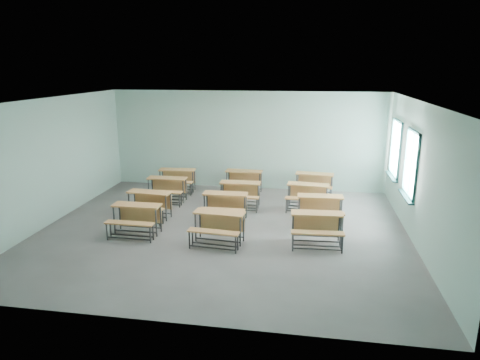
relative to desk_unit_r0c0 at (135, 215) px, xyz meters
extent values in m
cube|color=slate|center=(2.02, 0.57, -0.50)|extent=(9.00, 8.00, 0.02)
cube|color=white|center=(2.02, 0.57, 2.72)|extent=(9.00, 8.00, 0.02)
cube|color=#A6D0C1|center=(2.02, 4.58, 1.11)|extent=(9.00, 0.02, 3.20)
cube|color=#A6D0C1|center=(2.02, -3.44, 1.11)|extent=(9.00, 0.02, 3.20)
cube|color=#A6D0C1|center=(-2.49, 0.57, 1.11)|extent=(0.02, 8.00, 3.20)
cube|color=#A6D0C1|center=(6.53, 0.57, 1.11)|extent=(0.02, 8.00, 3.20)
cube|color=#184343|center=(6.49, 3.37, 0.44)|extent=(0.06, 1.20, 0.06)
cube|color=#184343|center=(6.49, 3.37, 1.98)|extent=(0.06, 1.20, 0.06)
cube|color=#184343|center=(6.49, 2.80, 1.21)|extent=(0.06, 0.06, 1.60)
cube|color=#184343|center=(6.49, 3.94, 1.21)|extent=(0.06, 0.06, 1.60)
cube|color=#184343|center=(6.49, 3.37, 1.21)|extent=(0.04, 0.04, 1.48)
cube|color=#184343|center=(6.49, 3.37, 1.21)|extent=(0.04, 1.08, 0.04)
cube|color=#184343|center=(6.45, 3.37, 0.38)|extent=(0.14, 1.28, 0.04)
cube|color=white|center=(6.51, 3.37, 1.21)|extent=(0.01, 1.08, 1.48)
cube|color=#184343|center=(6.49, 1.37, 0.44)|extent=(0.06, 1.20, 0.06)
cube|color=#184343|center=(6.49, 1.37, 1.98)|extent=(0.06, 1.20, 0.06)
cube|color=#184343|center=(6.49, 0.80, 1.21)|extent=(0.06, 0.06, 1.60)
cube|color=#184343|center=(6.49, 1.94, 1.21)|extent=(0.06, 0.06, 1.60)
cube|color=#184343|center=(6.49, 1.37, 1.21)|extent=(0.04, 0.04, 1.48)
cube|color=#184343|center=(6.49, 1.37, 1.21)|extent=(0.04, 1.08, 0.04)
cube|color=#184343|center=(6.45, 1.37, 0.38)|extent=(0.14, 1.28, 0.04)
cube|color=white|center=(6.51, 1.37, 1.21)|extent=(0.01, 1.08, 1.48)
cube|color=#C28246|center=(0.00, 0.11, 0.22)|extent=(1.17, 0.40, 0.04)
cube|color=#C28246|center=(0.00, 0.28, -0.08)|extent=(1.11, 0.03, 0.40)
cylinder|color=#393B3E|center=(-0.54, -0.05, -0.15)|extent=(0.04, 0.04, 0.69)
cylinder|color=#393B3E|center=(0.53, -0.06, -0.15)|extent=(0.04, 0.04, 0.69)
cylinder|color=#393B3E|center=(-0.53, 0.27, -0.15)|extent=(0.04, 0.04, 0.69)
cylinder|color=#393B3E|center=(0.54, 0.26, -0.15)|extent=(0.04, 0.04, 0.69)
cube|color=#393B3E|center=(0.00, -0.05, -0.39)|extent=(1.07, 0.04, 0.03)
cube|color=#393B3E|center=(0.00, 0.26, -0.39)|extent=(1.07, 0.04, 0.03)
cube|color=#C28246|center=(0.00, -0.36, -0.07)|extent=(1.17, 0.25, 0.03)
cylinder|color=#393B3E|center=(-0.54, -0.45, -0.29)|extent=(0.04, 0.04, 0.40)
cylinder|color=#393B3E|center=(0.53, -0.46, -0.29)|extent=(0.04, 0.04, 0.40)
cylinder|color=#393B3E|center=(-0.54, -0.26, -0.29)|extent=(0.04, 0.04, 0.40)
cylinder|color=#393B3E|center=(0.53, -0.27, -0.29)|extent=(0.04, 0.04, 0.40)
cube|color=#393B3E|center=(0.00, -0.45, -0.41)|extent=(1.07, 0.04, 0.03)
cube|color=#393B3E|center=(0.00, -0.27, -0.41)|extent=(1.07, 0.04, 0.03)
cube|color=#C28246|center=(2.09, -0.10, 0.22)|extent=(1.20, 0.49, 0.04)
cube|color=#C28246|center=(2.10, 0.08, -0.08)|extent=(1.11, 0.12, 0.40)
cylinder|color=#393B3E|center=(1.54, -0.21, -0.15)|extent=(0.04, 0.04, 0.69)
cylinder|color=#393B3E|center=(2.61, -0.30, -0.15)|extent=(0.04, 0.04, 0.69)
cylinder|color=#393B3E|center=(1.57, 0.10, -0.15)|extent=(0.04, 0.04, 0.69)
cylinder|color=#393B3E|center=(2.64, 0.01, -0.15)|extent=(0.04, 0.04, 0.69)
cube|color=#393B3E|center=(2.07, -0.25, -0.39)|extent=(1.07, 0.12, 0.03)
cube|color=#393B3E|center=(2.10, 0.06, -0.39)|extent=(1.07, 0.12, 0.03)
cube|color=#C28246|center=(2.05, -0.56, -0.07)|extent=(1.18, 0.35, 0.03)
cylinder|color=#393B3E|center=(1.51, -0.61, -0.29)|extent=(0.04, 0.04, 0.40)
cylinder|color=#393B3E|center=(2.57, -0.70, -0.29)|extent=(0.04, 0.04, 0.40)
cylinder|color=#393B3E|center=(1.52, -0.42, -0.29)|extent=(0.04, 0.04, 0.40)
cylinder|color=#393B3E|center=(2.59, -0.52, -0.29)|extent=(0.04, 0.04, 0.40)
cube|color=#393B3E|center=(2.04, -0.66, -0.41)|extent=(1.07, 0.12, 0.03)
cube|color=#393B3E|center=(2.06, -0.47, -0.41)|extent=(1.07, 0.12, 0.03)
cube|color=#C28246|center=(4.30, 0.21, 0.22)|extent=(1.19, 0.45, 0.04)
cube|color=#C28246|center=(4.29, 0.39, -0.08)|extent=(1.11, 0.08, 0.40)
cylinder|color=#393B3E|center=(3.77, 0.03, -0.15)|extent=(0.04, 0.04, 0.69)
cylinder|color=#393B3E|center=(4.84, 0.09, -0.15)|extent=(0.04, 0.04, 0.69)
cylinder|color=#393B3E|center=(3.75, 0.34, -0.15)|extent=(0.04, 0.04, 0.69)
cylinder|color=#393B3E|center=(4.82, 0.40, -0.15)|extent=(0.04, 0.04, 0.69)
cube|color=#393B3E|center=(4.31, 0.06, -0.39)|extent=(1.07, 0.09, 0.03)
cube|color=#393B3E|center=(4.29, 0.37, -0.39)|extent=(1.07, 0.09, 0.03)
cube|color=#C28246|center=(4.32, -0.25, -0.07)|extent=(1.18, 0.31, 0.03)
cylinder|color=#393B3E|center=(3.79, -0.38, -0.29)|extent=(0.04, 0.04, 0.40)
cylinder|color=#393B3E|center=(4.86, -0.32, -0.29)|extent=(0.04, 0.04, 0.40)
cylinder|color=#393B3E|center=(3.78, -0.19, -0.29)|extent=(0.04, 0.04, 0.40)
cylinder|color=#393B3E|center=(4.85, -0.13, -0.29)|extent=(0.04, 0.04, 0.40)
cube|color=#393B3E|center=(4.33, -0.35, -0.41)|extent=(1.07, 0.09, 0.03)
cube|color=#393B3E|center=(4.32, -0.16, -0.41)|extent=(1.07, 0.09, 0.03)
cube|color=#C28246|center=(-0.10, 1.20, 0.22)|extent=(1.20, 0.50, 0.04)
cube|color=#C28246|center=(-0.08, 1.38, -0.08)|extent=(1.11, 0.13, 0.40)
cylinder|color=#393B3E|center=(-0.65, 1.09, -0.15)|extent=(0.04, 0.04, 0.69)
cylinder|color=#393B3E|center=(0.42, 0.99, -0.15)|extent=(0.04, 0.04, 0.69)
cylinder|color=#393B3E|center=(-0.62, 1.40, -0.15)|extent=(0.04, 0.04, 0.69)
cylinder|color=#393B3E|center=(0.45, 1.30, -0.15)|extent=(0.04, 0.04, 0.69)
cube|color=#393B3E|center=(-0.11, 1.04, -0.39)|extent=(1.07, 0.13, 0.03)
cube|color=#393B3E|center=(-0.08, 1.35, -0.39)|extent=(1.07, 0.13, 0.03)
cube|color=#C28246|center=(-0.14, 0.73, -0.07)|extent=(1.18, 0.35, 0.03)
cylinder|color=#393B3E|center=(-0.68, 0.69, -0.29)|extent=(0.04, 0.04, 0.40)
cylinder|color=#393B3E|center=(0.38, 0.59, -0.29)|extent=(0.04, 0.04, 0.40)
cylinder|color=#393B3E|center=(-0.67, 0.88, -0.29)|extent=(0.04, 0.04, 0.40)
cylinder|color=#393B3E|center=(0.40, 0.77, -0.29)|extent=(0.04, 0.04, 0.40)
cube|color=#393B3E|center=(-0.15, 0.64, -0.41)|extent=(1.07, 0.13, 0.03)
cube|color=#393B3E|center=(-0.13, 0.83, -0.41)|extent=(1.07, 0.13, 0.03)
cube|color=#C28246|center=(1.93, 1.40, 0.22)|extent=(1.17, 0.40, 0.04)
cube|color=#C28246|center=(1.93, 1.58, -0.08)|extent=(1.11, 0.03, 0.40)
cylinder|color=#393B3E|center=(1.40, 1.24, -0.15)|extent=(0.04, 0.04, 0.69)
cylinder|color=#393B3E|center=(2.46, 1.25, -0.15)|extent=(0.04, 0.04, 0.69)
cylinder|color=#393B3E|center=(1.39, 1.55, -0.15)|extent=(0.04, 0.04, 0.69)
cylinder|color=#393B3E|center=(2.46, 1.56, -0.15)|extent=(0.04, 0.04, 0.69)
cube|color=#393B3E|center=(1.93, 1.25, -0.39)|extent=(1.07, 0.04, 0.03)
cube|color=#393B3E|center=(1.93, 1.56, -0.39)|extent=(1.07, 0.04, 0.03)
cube|color=#C28246|center=(1.93, 0.93, -0.07)|extent=(1.17, 0.26, 0.03)
cylinder|color=#393B3E|center=(1.40, 0.84, -0.29)|extent=(0.04, 0.04, 0.40)
cylinder|color=#393B3E|center=(2.47, 0.85, -0.29)|extent=(0.04, 0.04, 0.40)
cylinder|color=#393B3E|center=(1.40, 1.02, -0.29)|extent=(0.04, 0.04, 0.40)
cylinder|color=#393B3E|center=(2.47, 1.03, -0.29)|extent=(0.04, 0.04, 0.40)
cube|color=#393B3E|center=(1.94, 0.84, -0.41)|extent=(1.07, 0.04, 0.03)
cube|color=#393B3E|center=(1.93, 1.03, -0.41)|extent=(1.07, 0.04, 0.03)
cube|color=#C28246|center=(4.40, 1.57, 0.22)|extent=(1.18, 0.44, 0.04)
cube|color=#C28246|center=(4.39, 1.75, -0.08)|extent=(1.11, 0.07, 0.40)
cylinder|color=#393B3E|center=(3.87, 1.39, -0.15)|extent=(0.04, 0.04, 0.69)
cylinder|color=#393B3E|center=(4.94, 1.44, -0.15)|extent=(0.04, 0.04, 0.69)
cylinder|color=#393B3E|center=(3.86, 1.70, -0.15)|extent=(0.04, 0.04, 0.69)
cylinder|color=#393B3E|center=(4.92, 1.75, -0.15)|extent=(0.04, 0.04, 0.69)
cube|color=#393B3E|center=(4.40, 1.42, -0.39)|extent=(1.07, 0.08, 0.03)
cube|color=#393B3E|center=(4.39, 1.73, -0.39)|extent=(1.07, 0.08, 0.03)
cube|color=#C28246|center=(4.42, 1.11, -0.07)|extent=(1.18, 0.30, 0.03)
cylinder|color=#393B3E|center=(3.89, 0.99, -0.29)|extent=(0.04, 0.04, 0.40)
cylinder|color=#393B3E|center=(4.96, 1.04, -0.29)|extent=(0.04, 0.04, 0.40)
cylinder|color=#393B3E|center=(3.88, 1.17, -0.29)|extent=(0.04, 0.04, 0.40)
cylinder|color=#393B3E|center=(4.95, 1.22, -0.29)|extent=(0.04, 0.04, 0.40)
cube|color=#393B3E|center=(4.42, 1.01, -0.41)|extent=(1.07, 0.08, 0.03)
cube|color=#393B3E|center=(4.41, 1.20, -0.41)|extent=(1.07, 0.08, 0.03)
cube|color=#C28246|center=(-0.12, 2.70, 0.22)|extent=(1.17, 0.40, 0.04)
cube|color=#C28246|center=(-0.12, 2.88, -0.08)|extent=(1.11, 0.03, 0.40)
cylinder|color=#393B3E|center=(-0.65, 2.54, -0.15)|extent=(0.04, 0.04, 0.69)
cylinder|color=#393B3E|center=(0.42, 2.55, -0.15)|extent=(0.04, 0.04, 0.69)
cylinder|color=#393B3E|center=(-0.65, 2.85, -0.15)|extent=(0.04, 0.04, 0.69)
cylinder|color=#393B3E|center=(0.42, 2.86, -0.15)|extent=(0.04, 0.04, 0.69)
cube|color=#393B3E|center=(-0.11, 2.54, -0.39)|extent=(1.07, 0.04, 0.03)
cube|color=#393B3E|center=(-0.12, 2.85, -0.39)|extent=(1.07, 0.04, 0.03)
cube|color=#C28246|center=(-0.11, 2.23, -0.07)|extent=(1.17, 0.25, 0.03)
cylinder|color=#393B3E|center=(-0.65, 2.13, -0.29)|extent=(0.04, 0.04, 0.40)
cylinder|color=#393B3E|center=(0.42, 2.14, -0.29)|extent=(0.04, 0.04, 0.40)
cylinder|color=#393B3E|center=(-0.65, 2.32, -0.29)|extent=(0.04, 0.04, 0.40)
cylinder|color=#393B3E|center=(0.42, 2.33, -0.29)|extent=(0.04, 0.04, 0.40)
cube|color=#393B3E|center=(-0.11, 2.14, -0.41)|extent=(1.07, 0.04, 0.03)
cube|color=#393B3E|center=(-0.11, 2.32, -0.41)|extent=(1.07, 0.04, 0.03)
cube|color=#C28246|center=(2.14, 2.55, 0.22)|extent=(1.18, 0.42, 0.04)
cube|color=#C28246|center=(2.14, 2.73, -0.08)|extent=(1.11, 0.05, 0.40)
cylinder|color=#393B3E|center=(1.61, 2.38, -0.15)|extent=(0.04, 0.04, 0.69)
cylinder|color=#393B3E|center=(2.68, 2.41, -0.15)|extent=(0.04, 0.04, 0.69)
cylinder|color=#393B3E|center=(1.60, 2.69, -0.15)|extent=(0.04, 0.04, 0.69)
cylinder|color=#393B3E|center=(2.67, 2.72, -0.15)|extent=(0.04, 0.04, 0.69)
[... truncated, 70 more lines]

